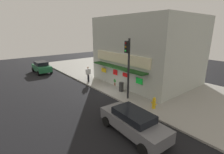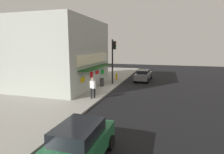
{
  "view_description": "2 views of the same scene",
  "coord_description": "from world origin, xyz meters",
  "px_view_note": "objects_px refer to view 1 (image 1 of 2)",
  "views": [
    {
      "loc": [
        12.13,
        -8.69,
        5.98
      ],
      "look_at": [
        -0.2,
        1.21,
        1.44
      ],
      "focal_mm": 26.14,
      "sensor_mm": 36.0,
      "label": 1
    },
    {
      "loc": [
        -18.37,
        -5.29,
        4.56
      ],
      "look_at": [
        -0.56,
        -0.01,
        1.48
      ],
      "focal_mm": 29.61,
      "sensor_mm": 36.0,
      "label": 2
    }
  ],
  "objects_px": {
    "trash_can": "(121,87)",
    "parked_car_grey": "(133,122)",
    "traffic_light": "(128,61)",
    "potted_plant_by_doorway": "(116,81)",
    "fire_hydrant": "(154,103)",
    "pedestrian": "(88,73)",
    "parked_car_green": "(42,67)"
  },
  "relations": [
    {
      "from": "trash_can",
      "to": "parked_car_grey",
      "type": "distance_m",
      "value": 6.76
    },
    {
      "from": "traffic_light",
      "to": "parked_car_grey",
      "type": "bearing_deg",
      "value": -39.6
    },
    {
      "from": "trash_can",
      "to": "parked_car_grey",
      "type": "relative_size",
      "value": 0.2
    },
    {
      "from": "parked_car_grey",
      "to": "potted_plant_by_doorway",
      "type": "bearing_deg",
      "value": 146.57
    },
    {
      "from": "traffic_light",
      "to": "fire_hydrant",
      "type": "bearing_deg",
      "value": 6.91
    },
    {
      "from": "pedestrian",
      "to": "parked_car_green",
      "type": "relative_size",
      "value": 0.45
    },
    {
      "from": "trash_can",
      "to": "potted_plant_by_doorway",
      "type": "distance_m",
      "value": 1.93
    },
    {
      "from": "fire_hydrant",
      "to": "pedestrian",
      "type": "bearing_deg",
      "value": -177.66
    },
    {
      "from": "parked_car_green",
      "to": "parked_car_grey",
      "type": "xyz_separation_m",
      "value": [
        18.68,
        -0.21,
        -0.06
      ]
    },
    {
      "from": "pedestrian",
      "to": "potted_plant_by_doorway",
      "type": "distance_m",
      "value": 3.54
    },
    {
      "from": "pedestrian",
      "to": "potted_plant_by_doorway",
      "type": "bearing_deg",
      "value": 28.95
    },
    {
      "from": "trash_can",
      "to": "parked_car_grey",
      "type": "height_order",
      "value": "parked_car_grey"
    },
    {
      "from": "fire_hydrant",
      "to": "traffic_light",
      "type": "bearing_deg",
      "value": -173.09
    },
    {
      "from": "traffic_light",
      "to": "pedestrian",
      "type": "bearing_deg",
      "value": -179.54
    },
    {
      "from": "trash_can",
      "to": "fire_hydrant",
      "type": "bearing_deg",
      "value": -6.73
    },
    {
      "from": "fire_hydrant",
      "to": "pedestrian",
      "type": "distance_m",
      "value": 9.2
    },
    {
      "from": "potted_plant_by_doorway",
      "to": "parked_car_grey",
      "type": "bearing_deg",
      "value": -33.43
    },
    {
      "from": "traffic_light",
      "to": "fire_hydrant",
      "type": "relative_size",
      "value": 5.74
    },
    {
      "from": "parked_car_green",
      "to": "parked_car_grey",
      "type": "bearing_deg",
      "value": -0.65
    },
    {
      "from": "traffic_light",
      "to": "parked_car_green",
      "type": "bearing_deg",
      "value": -168.93
    },
    {
      "from": "fire_hydrant",
      "to": "trash_can",
      "type": "height_order",
      "value": "fire_hydrant"
    },
    {
      "from": "parked_car_grey",
      "to": "parked_car_green",
      "type": "bearing_deg",
      "value": 179.35
    },
    {
      "from": "trash_can",
      "to": "pedestrian",
      "type": "bearing_deg",
      "value": -169.55
    },
    {
      "from": "fire_hydrant",
      "to": "potted_plant_by_doorway",
      "type": "distance_m",
      "value": 6.25
    },
    {
      "from": "traffic_light",
      "to": "pedestrian",
      "type": "relative_size",
      "value": 2.95
    },
    {
      "from": "trash_can",
      "to": "pedestrian",
      "type": "relative_size",
      "value": 0.51
    },
    {
      "from": "traffic_light",
      "to": "parked_car_grey",
      "type": "relative_size",
      "value": 1.12
    },
    {
      "from": "pedestrian",
      "to": "parked_car_grey",
      "type": "bearing_deg",
      "value": -16.64
    },
    {
      "from": "potted_plant_by_doorway",
      "to": "parked_car_green",
      "type": "relative_size",
      "value": 0.21
    },
    {
      "from": "fire_hydrant",
      "to": "parked_car_green",
      "type": "bearing_deg",
      "value": -169.55
    },
    {
      "from": "parked_car_green",
      "to": "fire_hydrant",
      "type": "bearing_deg",
      "value": 10.45
    },
    {
      "from": "pedestrian",
      "to": "parked_car_grey",
      "type": "distance_m",
      "value": 10.74
    }
  ]
}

